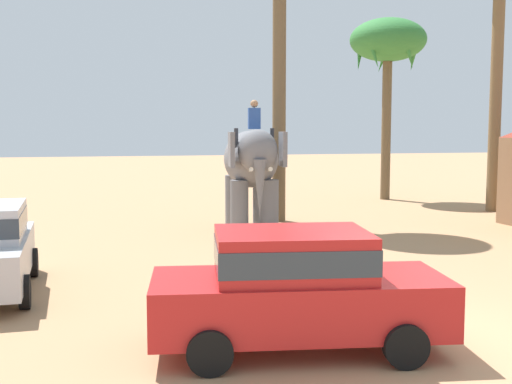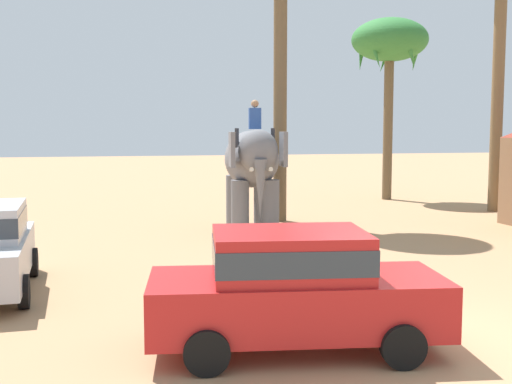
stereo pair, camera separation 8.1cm
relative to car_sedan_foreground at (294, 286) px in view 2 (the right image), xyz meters
The scene contains 4 objects.
ground_plane 2.15m from the car_sedan_foreground, ahead, with size 120.00×120.00×0.00m, color tan.
car_sedan_foreground is the anchor object (origin of this frame).
elephant_with_mahout 10.51m from the car_sedan_foreground, 81.00° to the left, with size 1.91×3.95×3.88m.
palm_tree_near_hut 20.42m from the car_sedan_foreground, 62.53° to the left, with size 3.20×3.20×7.63m.
Camera 2 is at (-4.40, -8.71, 3.16)m, focal length 45.99 mm.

